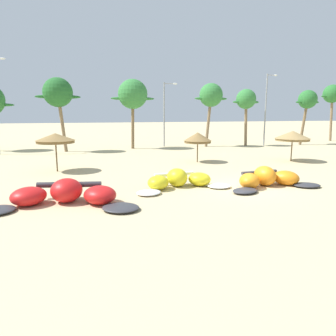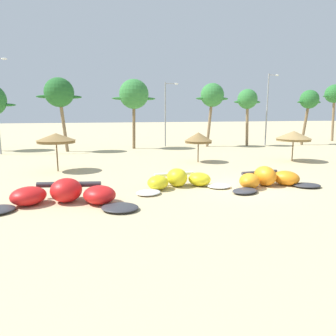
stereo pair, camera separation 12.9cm
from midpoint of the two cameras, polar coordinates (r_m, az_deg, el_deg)
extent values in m
plane|color=#C6B284|center=(18.84, 14.17, -3.42)|extent=(260.00, 260.00, 0.00)
ellipsoid|color=red|center=(16.09, -24.15, -4.73)|extent=(2.28, 2.27, 0.86)
ellipsoid|color=red|center=(15.95, -18.04, -3.90)|extent=(1.83, 1.98, 1.16)
ellipsoid|color=red|center=(15.25, -12.29, -4.84)|extent=(2.06, 2.16, 0.86)
ellipsoid|color=#333338|center=(14.16, -8.59, -7.22)|extent=(2.25, 2.18, 0.23)
cylinder|color=#333338|center=(16.48, -17.57, -2.91)|extent=(3.19, 0.95, 0.29)
cube|color=#333338|center=(15.79, -18.19, -4.05)|extent=(1.26, 0.84, 0.04)
ellipsoid|color=white|center=(16.63, -3.41, -4.53)|extent=(1.75, 1.66, 0.22)
ellipsoid|color=yellow|center=(17.62, -1.66, -2.70)|extent=(1.72, 1.79, 0.80)
ellipsoid|color=yellow|center=(18.35, 1.89, -1.74)|extent=(1.30, 1.47, 1.08)
ellipsoid|color=yellow|center=(18.62, 6.02, -2.06)|extent=(1.80, 1.82, 0.80)
ellipsoid|color=white|center=(18.32, 9.58, -3.28)|extent=(1.64, 1.51, 0.22)
cylinder|color=white|center=(18.76, 1.33, -1.12)|extent=(2.53, 0.44, 0.23)
cube|color=white|center=(18.22, 2.06, -1.83)|extent=(0.95, 0.57, 0.04)
ellipsoid|color=#333338|center=(17.44, 14.22, -4.11)|extent=(1.90, 1.68, 0.24)
ellipsoid|color=orange|center=(18.49, 14.98, -2.32)|extent=(1.82, 1.95, 0.88)
ellipsoid|color=orange|center=(19.44, 17.64, -1.39)|extent=(1.23, 1.63, 1.18)
ellipsoid|color=orange|center=(20.00, 21.12, -1.74)|extent=(1.88, 1.96, 0.88)
ellipsoid|color=#333338|center=(19.97, 24.42, -2.92)|extent=(1.85, 1.58, 0.24)
cylinder|color=#333338|center=(19.86, 16.72, -0.78)|extent=(2.46, 0.33, 0.22)
cube|color=#333338|center=(19.32, 17.91, -1.48)|extent=(0.92, 0.61, 0.04)
cylinder|color=brown|center=(24.43, -19.63, 2.11)|extent=(0.10, 0.10, 2.32)
cone|color=olive|center=(24.29, -19.83, 5.45)|extent=(2.85, 2.85, 0.53)
cylinder|color=brown|center=(24.32, -19.78, 4.59)|extent=(2.71, 2.71, 0.20)
cylinder|color=brown|center=(27.54, 5.72, 3.05)|extent=(0.10, 0.10, 1.90)
cone|color=olive|center=(27.41, 5.77, 5.79)|extent=(2.47, 2.47, 0.74)
cylinder|color=brown|center=(27.45, 5.75, 4.82)|extent=(2.34, 2.34, 0.20)
cylinder|color=brown|center=(30.07, 22.12, 3.09)|extent=(0.10, 0.10, 2.05)
cone|color=#9E7F4C|center=(29.95, 22.30, 5.70)|extent=(3.10, 3.10, 0.69)
cylinder|color=olive|center=(29.99, 22.24, 4.85)|extent=(2.94, 2.94, 0.20)
ellipsoid|color=#286B2D|center=(40.67, -27.95, 10.25)|extent=(2.58, 0.50, 0.36)
cylinder|color=#7F6647|center=(36.74, -18.64, 7.96)|extent=(0.89, 0.36, 6.56)
sphere|color=#236028|center=(36.81, -19.36, 13.04)|extent=(3.20, 3.20, 3.20)
ellipsoid|color=#236028|center=(36.87, -21.35, 12.16)|extent=(2.24, 0.50, 0.36)
ellipsoid|color=#236028|center=(36.73, -17.28, 12.40)|extent=(2.24, 0.50, 0.36)
cylinder|color=brown|center=(38.16, -6.21, 8.49)|extent=(0.48, 0.36, 6.56)
sphere|color=#337A38|center=(38.22, -6.22, 13.41)|extent=(3.53, 3.53, 3.53)
ellipsoid|color=#337A38|center=(37.98, -8.35, 12.58)|extent=(2.47, 0.50, 0.36)
ellipsoid|color=#337A38|center=(38.46, -4.07, 12.63)|extent=(2.47, 0.50, 0.36)
cylinder|color=#7F6647|center=(40.68, 7.78, 8.57)|extent=(0.92, 0.36, 6.58)
sphere|color=#337A38|center=(40.84, 8.26, 13.18)|extent=(2.98, 2.98, 2.98)
ellipsoid|color=#337A38|center=(40.35, 6.66, 12.62)|extent=(2.09, 0.50, 0.36)
ellipsoid|color=#337A38|center=(41.31, 9.80, 12.48)|extent=(2.09, 0.50, 0.36)
cylinder|color=#7F6647|center=(42.47, 14.48, 8.09)|extent=(0.57, 0.36, 6.12)
sphere|color=#337A38|center=(42.44, 14.53, 12.22)|extent=(2.57, 2.57, 2.57)
ellipsoid|color=#337A38|center=(41.92, 13.27, 11.78)|extent=(1.80, 0.50, 0.36)
ellipsoid|color=#337A38|center=(42.95, 15.72, 11.62)|extent=(1.80, 0.50, 0.36)
cylinder|color=brown|center=(46.72, 24.08, 7.72)|extent=(1.09, 0.36, 6.15)
sphere|color=#286B2D|center=(46.97, 24.70, 11.44)|extent=(2.50, 2.50, 2.50)
ellipsoid|color=#286B2D|center=(46.32, 23.71, 11.08)|extent=(1.75, 0.50, 0.36)
ellipsoid|color=#286B2D|center=(47.61, 25.60, 10.89)|extent=(1.75, 0.50, 0.36)
cylinder|color=#7F6647|center=(54.82, 28.24, 8.19)|extent=(0.74, 0.36, 7.25)
sphere|color=#286B2D|center=(54.76, 28.41, 11.97)|extent=(2.76, 2.76, 2.76)
ellipsoid|color=#286B2D|center=(53.99, 27.51, 11.65)|extent=(1.93, 0.50, 0.36)
ellipsoid|color=silver|center=(37.33, -27.89, 17.39)|extent=(0.56, 0.24, 0.20)
cylinder|color=gray|center=(40.41, -0.42, 9.78)|extent=(0.18, 0.18, 8.17)
cylinder|color=gray|center=(40.78, 0.61, 15.32)|extent=(1.48, 0.10, 0.10)
ellipsoid|color=silver|center=(41.00, 1.64, 15.29)|extent=(0.56, 0.24, 0.20)
cylinder|color=gray|center=(43.80, 17.86, 10.12)|extent=(0.18, 0.18, 9.39)
cylinder|color=gray|center=(44.42, 18.89, 15.94)|extent=(1.25, 0.10, 0.10)
ellipsoid|color=silver|center=(44.77, 19.58, 15.85)|extent=(0.56, 0.24, 0.20)
camera|label=1|loc=(0.06, -89.80, 0.03)|focal=33.03mm
camera|label=2|loc=(0.06, 90.20, -0.03)|focal=33.03mm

